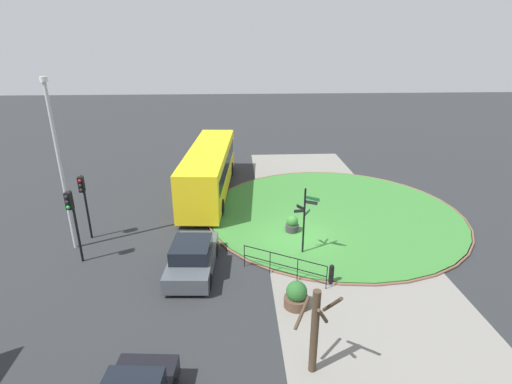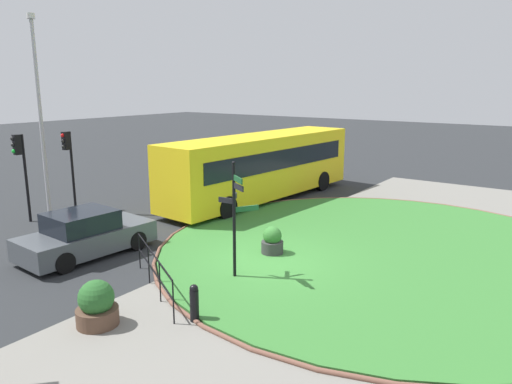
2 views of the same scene
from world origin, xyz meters
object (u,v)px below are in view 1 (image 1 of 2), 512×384
at_px(car_far_lane, 193,257).
at_px(signpost_directional, 305,216).
at_px(planter_kerbside, 296,296).
at_px(bus_yellow, 209,169).
at_px(traffic_light_far, 83,194).
at_px(planter_near_signpost, 292,225).
at_px(street_tree_bare, 316,328).
at_px(lamppost_tall, 60,163).
at_px(bollard_foreground, 331,274).
at_px(traffic_light_near, 72,212).

bearing_deg(car_far_lane, signpost_directional, -73.16).
distance_m(signpost_directional, planter_kerbside, 4.36).
bearing_deg(bus_yellow, traffic_light_far, 141.55).
relative_size(bus_yellow, planter_kerbside, 10.53).
distance_m(planter_near_signpost, street_tree_bare, 9.42).
height_order(lamppost_tall, planter_kerbside, lamppost_tall).
bearing_deg(planter_near_signpost, lamppost_tall, 95.08).
distance_m(lamppost_tall, planter_near_signpost, 11.77).
height_order(signpost_directional, bollard_foreground, signpost_directional).
xyz_separation_m(bus_yellow, planter_near_signpost, (-6.21, -4.72, -1.22)).
distance_m(bollard_foreground, planter_kerbside, 2.22).
height_order(planter_near_signpost, planter_kerbside, planter_kerbside).
bearing_deg(planter_kerbside, street_tree_bare, -178.97).
bearing_deg(bus_yellow, lamppost_tall, 142.83).
bearing_deg(street_tree_bare, lamppost_tall, 51.22).
height_order(bus_yellow, street_tree_bare, bus_yellow).
bearing_deg(planter_kerbside, traffic_light_near, 68.65).
bearing_deg(signpost_directional, planter_near_signpost, 5.91).
relative_size(signpost_directional, car_far_lane, 0.78).
relative_size(signpost_directional, street_tree_bare, 1.13).
xyz_separation_m(lamppost_tall, planter_kerbside, (-5.21, -10.32, -3.92)).
height_order(car_far_lane, lamppost_tall, lamppost_tall).
xyz_separation_m(bus_yellow, traffic_light_near, (-8.68, 5.51, 0.93)).
height_order(signpost_directional, traffic_light_far, traffic_light_far).
relative_size(bus_yellow, traffic_light_near, 3.27).
relative_size(signpost_directional, traffic_light_near, 0.96).
bearing_deg(bus_yellow, bollard_foreground, -148.38).
relative_size(traffic_light_near, planter_near_signpost, 3.58).
distance_m(traffic_light_near, lamppost_tall, 2.48).
xyz_separation_m(bus_yellow, lamppost_tall, (-7.19, 6.32, 2.74)).
xyz_separation_m(bollard_foreground, traffic_light_near, (2.29, 11.20, 2.12)).
bearing_deg(street_tree_bare, car_far_lane, 36.12).
height_order(car_far_lane, traffic_light_far, traffic_light_far).
bearing_deg(bus_yellow, planter_kerbside, -157.95).
xyz_separation_m(car_far_lane, traffic_light_far, (3.31, 5.61, 1.85)).
relative_size(bus_yellow, lamppost_tall, 1.41).
height_order(traffic_light_near, planter_near_signpost, traffic_light_near).
bearing_deg(bollard_foreground, bus_yellow, 27.44).
bearing_deg(planter_kerbside, traffic_light_far, 58.42).
bearing_deg(lamppost_tall, bollard_foreground, -107.48).
distance_m(bollard_foreground, bus_yellow, 12.42).
relative_size(traffic_light_near, street_tree_bare, 1.18).
distance_m(bus_yellow, street_tree_bare, 16.05).
xyz_separation_m(signpost_directional, traffic_light_far, (2.07, 10.79, 0.55)).
height_order(traffic_light_far, street_tree_bare, traffic_light_far).
distance_m(car_far_lane, street_tree_bare, 7.33).
bearing_deg(lamppost_tall, street_tree_bare, -128.78).
xyz_separation_m(bollard_foreground, bus_yellow, (10.97, 5.70, 1.19)).
bearing_deg(planter_kerbside, signpost_directional, -13.39).
bearing_deg(car_far_lane, planter_kerbside, -119.60).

